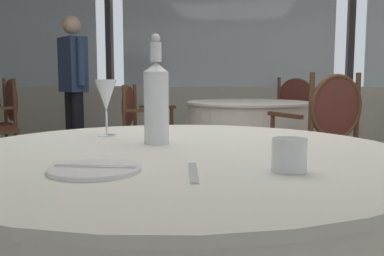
# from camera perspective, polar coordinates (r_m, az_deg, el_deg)

# --- Properties ---
(window_wall_far) EXTENTS (10.70, 0.14, 2.91)m
(window_wall_far) POSITION_cam_1_polar(r_m,az_deg,el_deg) (6.01, 4.61, 8.59)
(window_wall_far) COLOR silver
(window_wall_far) RESTS_ON ground_plane
(side_plate) EXTENTS (0.20, 0.20, 0.01)m
(side_plate) POSITION_cam_1_polar(r_m,az_deg,el_deg) (0.95, -13.01, -5.46)
(side_plate) COLOR white
(side_plate) RESTS_ON foreground_table
(butter_knife) EXTENTS (0.18, 0.02, 0.00)m
(butter_knife) POSITION_cam_1_polar(r_m,az_deg,el_deg) (0.95, -13.02, -5.16)
(butter_knife) COLOR silver
(butter_knife) RESTS_ON foreground_table
(dinner_fork) EXTENTS (0.04, 0.19, 0.00)m
(dinner_fork) POSITION_cam_1_polar(r_m,az_deg,el_deg) (0.91, 0.19, -6.03)
(dinner_fork) COLOR silver
(dinner_fork) RESTS_ON foreground_table
(water_bottle) EXTENTS (0.08, 0.08, 0.34)m
(water_bottle) POSITION_cam_1_polar(r_m,az_deg,el_deg) (1.32, -4.86, 3.79)
(water_bottle) COLOR white
(water_bottle) RESTS_ON foreground_table
(wine_glass) EXTENTS (0.08, 0.08, 0.20)m
(wine_glass) POSITION_cam_1_polar(r_m,az_deg,el_deg) (1.52, -11.59, 4.21)
(wine_glass) COLOR white
(wine_glass) RESTS_ON foreground_table
(water_tumbler) EXTENTS (0.08, 0.08, 0.07)m
(water_tumbler) POSITION_cam_1_polar(r_m,az_deg,el_deg) (0.95, 13.04, -3.57)
(water_tumbler) COLOR white
(water_tumbler) RESTS_ON foreground_table
(background_table_0) EXTENTS (1.14, 1.14, 0.75)m
(background_table_0) POSITION_cam_1_polar(r_m,az_deg,el_deg) (3.93, 7.54, -1.86)
(background_table_0) COLOR silver
(background_table_0) RESTS_ON ground_plane
(dining_chair_0_0) EXTENTS (0.65, 0.63, 0.97)m
(dining_chair_0_0) POSITION_cam_1_polar(r_m,az_deg,el_deg) (4.80, 13.27, 1.89)
(dining_chair_0_0) COLOR brown
(dining_chair_0_0) RESTS_ON ground_plane
(dining_chair_0_1) EXTENTS (0.48, 0.54, 0.90)m
(dining_chair_0_1) POSITION_cam_1_polar(r_m,az_deg,el_deg) (4.00, -6.74, 0.59)
(dining_chair_0_1) COLOR brown
(dining_chair_0_1) RESTS_ON ground_plane
(dining_chair_0_2) EXTENTS (0.65, 0.63, 1.00)m
(dining_chair_0_2) POSITION_cam_1_polar(r_m,az_deg,el_deg) (3.10, 17.31, -0.45)
(dining_chair_0_2) COLOR brown
(dining_chair_0_2) RESTS_ON ground_plane
(diner_person_0) EXTENTS (0.41, 0.39, 1.65)m
(diner_person_0) POSITION_cam_1_polar(r_m,az_deg,el_deg) (4.95, -15.80, 6.28)
(diner_person_0) COLOR black
(diner_person_0) RESTS_ON ground_plane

